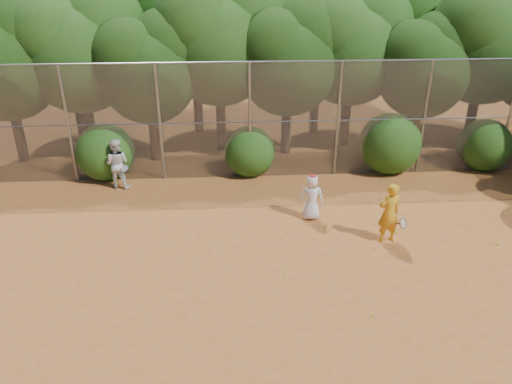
{
  "coord_description": "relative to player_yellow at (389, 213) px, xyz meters",
  "views": [
    {
      "loc": [
        -1.75,
        -10.05,
        7.32
      ],
      "look_at": [
        -1.0,
        2.5,
        1.1
      ],
      "focal_mm": 35.0,
      "sensor_mm": 36.0,
      "label": 1
    }
  ],
  "objects": [
    {
      "name": "tree_11",
      "position": [
        -0.47,
        9.16,
        3.3
      ],
      "size": [
        4.64,
        4.03,
        6.35
      ],
      "color": "black",
      "rests_on": "ground"
    },
    {
      "name": "bush_3",
      "position": [
        4.97,
        4.81,
        0.09
      ],
      "size": [
        1.9,
        1.9,
        1.9
      ],
      "primitive_type": "sphere",
      "color": "#1D4611",
      "rests_on": "ground"
    },
    {
      "name": "player_white",
      "position": [
        -7.97,
        3.91,
        -0.01
      ],
      "size": [
        0.95,
        0.86,
        1.71
      ],
      "rotation": [
        0.0,
        0.0,
        2.97
      ],
      "color": "white",
      "rests_on": "ground"
    },
    {
      "name": "tree_12",
      "position": [
        4.04,
        9.76,
        3.65
      ],
      "size": [
        5.02,
        4.37,
        6.88
      ],
      "color": "black",
      "rests_on": "ground"
    },
    {
      "name": "tree_1",
      "position": [
        -9.47,
        7.06,
        3.3
      ],
      "size": [
        4.64,
        4.03,
        6.35
      ],
      "color": "black",
      "rests_on": "ground"
    },
    {
      "name": "bush_0",
      "position": [
        -8.53,
        4.81,
        0.14
      ],
      "size": [
        2.0,
        2.0,
        2.0
      ],
      "primitive_type": "sphere",
      "color": "#1D4611",
      "rests_on": "ground"
    },
    {
      "name": "fence_back",
      "position": [
        -2.65,
        4.51,
        1.19
      ],
      "size": [
        20.05,
        0.09,
        4.03
      ],
      "color": "gray",
      "rests_on": "ground"
    },
    {
      "name": "bush_2",
      "position": [
        1.47,
        4.81,
        0.24
      ],
      "size": [
        2.2,
        2.2,
        2.2
      ],
      "primitive_type": "sphere",
      "color": "#1D4611",
      "rests_on": "ground"
    },
    {
      "name": "bush_1",
      "position": [
        -3.53,
        4.81,
        0.04
      ],
      "size": [
        1.8,
        1.8,
        1.8
      ],
      "primitive_type": "sphere",
      "color": "#1D4611",
      "rests_on": "ground"
    },
    {
      "name": "player_yellow",
      "position": [
        0.0,
        0.0,
        0.0
      ],
      "size": [
        0.87,
        0.63,
        1.73
      ],
      "rotation": [
        0.0,
        0.0,
        3.34
      ],
      "color": "orange",
      "rests_on": "ground"
    },
    {
      "name": "tree_5",
      "position": [
        0.53,
        7.55,
        3.18
      ],
      "size": [
        4.51,
        3.92,
        6.17
      ],
      "color": "black",
      "rests_on": "ground"
    },
    {
      "name": "tree_2",
      "position": [
        -6.98,
        6.35,
        2.72
      ],
      "size": [
        3.99,
        3.47,
        5.47
      ],
      "color": "black",
      "rests_on": "ground"
    },
    {
      "name": "ball_0",
      "position": [
        -0.43,
        -0.38,
        -0.83
      ],
      "size": [
        0.07,
        0.07,
        0.07
      ],
      "primitive_type": "sphere",
      "color": "#B9D326",
      "rests_on": "ground"
    },
    {
      "name": "ball_5",
      "position": [
        1.9,
        2.76,
        -0.83
      ],
      "size": [
        0.07,
        0.07,
        0.07
      ],
      "primitive_type": "sphere",
      "color": "#B9D326",
      "rests_on": "ground"
    },
    {
      "name": "tree_7",
      "position": [
        5.53,
        7.16,
        3.41
      ],
      "size": [
        4.77,
        4.14,
        6.53
      ],
      "color": "black",
      "rests_on": "ground"
    },
    {
      "name": "tree_3",
      "position": [
        -4.46,
        7.36,
        3.53
      ],
      "size": [
        4.89,
        4.26,
        6.7
      ],
      "color": "black",
      "rests_on": "ground"
    },
    {
      "name": "ball_4",
      "position": [
        -2.95,
        -1.4,
        -0.83
      ],
      "size": [
        0.07,
        0.07,
        0.07
      ],
      "primitive_type": "sphere",
      "color": "#B9D326",
      "rests_on": "ground"
    },
    {
      "name": "player_teen",
      "position": [
        -1.87,
        1.38,
        -0.15
      ],
      "size": [
        0.72,
        0.49,
        1.44
      ],
      "rotation": [
        0.0,
        0.0,
        3.07
      ],
      "color": "white",
      "rests_on": "ground"
    },
    {
      "name": "tree_6",
      "position": [
        3.02,
        6.55,
        2.6
      ],
      "size": [
        3.86,
        3.36,
        5.29
      ],
      "color": "black",
      "rests_on": "ground"
    },
    {
      "name": "ground",
      "position": [
        -2.53,
        -1.49,
        -0.86
      ],
      "size": [
        80.0,
        80.0,
        0.0
      ],
      "primitive_type": "plane",
      "color": "#9E5623",
      "rests_on": "ground"
    },
    {
      "name": "ball_3",
      "position": [
        2.96,
        -0.42,
        -0.83
      ],
      "size": [
        0.07,
        0.07,
        0.07
      ],
      "primitive_type": "sphere",
      "color": "#B9D326",
      "rests_on": "ground"
    },
    {
      "name": "ball_2",
      "position": [
        -1.2,
        -3.06,
        -0.83
      ],
      "size": [
        0.07,
        0.07,
        0.07
      ],
      "primitive_type": "sphere",
      "color": "#B9D326",
      "rests_on": "ground"
    },
    {
      "name": "tree_10",
      "position": [
        -5.46,
        9.56,
        3.76
      ],
      "size": [
        5.15,
        4.48,
        7.06
      ],
      "color": "black",
      "rests_on": "ground"
    },
    {
      "name": "ball_1",
      "position": [
        0.43,
        0.38,
        -0.83
      ],
      "size": [
        0.07,
        0.07,
        0.07
      ],
      "primitive_type": "sphere",
      "color": "#B9D326",
      "rests_on": "ground"
    },
    {
      "name": "tree_0",
      "position": [
        -11.97,
        6.55,
        3.07
      ],
      "size": [
        4.38,
        3.81,
        6.0
      ],
      "color": "black",
      "rests_on": "ground"
    },
    {
      "name": "tree_4",
      "position": [
        -1.97,
        6.75,
        2.89
      ],
      "size": [
        4.19,
        3.64,
        5.73
      ],
      "color": "black",
      "rests_on": "ground"
    },
    {
      "name": "tree_9",
      "position": [
        -10.47,
        9.36,
        3.47
      ],
      "size": [
        4.83,
        4.2,
        6.62
      ],
      "color": "black",
      "rests_on": "ground"
    }
  ]
}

